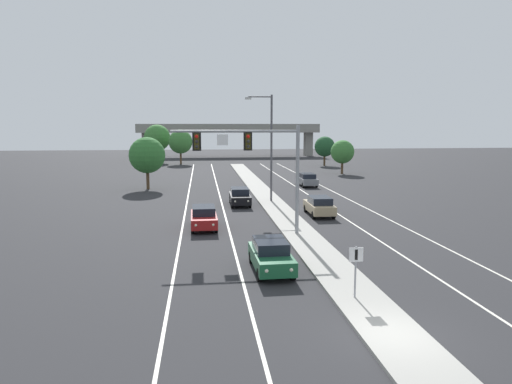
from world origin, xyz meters
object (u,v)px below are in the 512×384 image
Objects in this scene: tree_far_left_b at (180,142)px; tree_far_left_c at (157,138)px; car_oncoming_red at (204,217)px; tree_far_right_c at (325,147)px; tree_far_left_a at (147,155)px; car_oncoming_black at (240,196)px; median_sign_post at (356,264)px; car_oncoming_green at (271,255)px; car_receding_tan at (319,206)px; street_lamp_median at (269,142)px; overhead_signal_mast at (257,156)px; car_receding_grey at (307,180)px; tree_far_right_b at (342,152)px.

tree_far_left_b is 0.87× the size of tree_far_left_c.
car_oncoming_red is 0.84× the size of tree_far_right_c.
tree_far_left_c is (-2.42, 39.95, 0.97)m from tree_far_left_a.
tree_far_left_a reaches higher than car_oncoming_black.
car_oncoming_green is (-2.91, 4.48, -0.77)m from median_sign_post.
street_lamp_median is at bearing 113.92° from car_receding_tan.
tree_far_right_c is at bearing -13.74° from tree_far_left_b.
overhead_signal_mast reaches higher than tree_far_left_b.
tree_far_left_a is at bearing -134.66° from tree_far_right_c.
car_receding_grey is 0.69× the size of tree_far_left_b.
overhead_signal_mast is 1.56× the size of tree_far_right_c.
car_receding_tan is 1.00× the size of car_receding_grey.
tree_far_right_b is (8.55, 13.81, 2.52)m from car_receding_grey.
car_receding_tan is at bearing -44.00° from car_oncoming_black.
car_oncoming_red is 0.69× the size of tree_far_left_b.
overhead_signal_mast reaches higher than car_receding_tan.
tree_far_right_b reaches higher than car_oncoming_black.
median_sign_post is at bearing -67.28° from car_oncoming_red.
tree_far_left_c is at bearing 100.69° from overhead_signal_mast.
tree_far_left_a is at bearing -178.92° from car_receding_grey.
tree_far_right_b is at bearing 56.09° from car_oncoming_black.
car_receding_grey is at bearing 80.26° from car_receding_tan.
car_receding_tan is at bearing -109.96° from tree_far_right_b.
car_oncoming_black is at bearing 96.64° from median_sign_post.
tree_far_left_a is 1.17× the size of tree_far_right_b.
car_oncoming_green is 10.90m from car_oncoming_red.
median_sign_post is 0.49× the size of car_oncoming_red.
tree_far_left_a is 40.64m from tree_far_right_c.
car_oncoming_black is 1.00× the size of car_receding_grey.
overhead_signal_mast is 1.63× the size of tree_far_right_b.
street_lamp_median reaches higher than tree_far_right_c.
street_lamp_median is at bearing 23.43° from car_oncoming_black.
car_receding_tan is 0.69× the size of tree_far_left_b.
tree_far_left_a reaches higher than car_receding_tan.
tree_far_left_a is at bearing -152.68° from tree_far_right_b.
car_receding_tan is 24.14m from tree_far_left_a.
overhead_signal_mast is 1.86× the size of car_oncoming_red.
car_receding_grey is at bearing 74.13° from car_oncoming_green.
car_oncoming_green is 33.79m from tree_far_left_a.
median_sign_post reaches higher than car_oncoming_black.
car_receding_grey is at bearing -108.76° from tree_far_right_c.
car_receding_grey is at bearing -64.66° from tree_far_left_b.
tree_far_left_a is 0.80× the size of tree_far_left_c.
median_sign_post is 0.37× the size of tree_far_left_a.
car_receding_tan is at bearing 48.19° from overhead_signal_mast.
tree_far_left_c is at bearing 139.16° from tree_far_right_b.
car_oncoming_red is at bearing 140.96° from overhead_signal_mast.
car_oncoming_green is at bearing -97.93° from street_lamp_median.
overhead_signal_mast is 26.60m from tree_far_left_a.
street_lamp_median reaches higher than car_oncoming_red.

